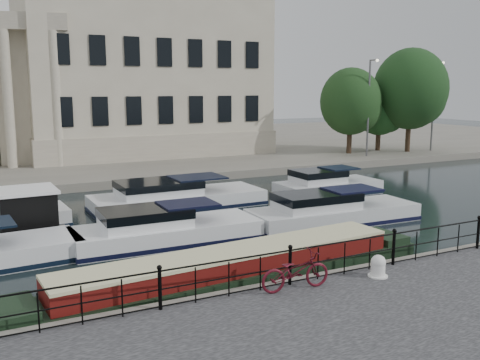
% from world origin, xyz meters
% --- Properties ---
extents(ground_plane, '(160.00, 160.00, 0.00)m').
position_xyz_m(ground_plane, '(0.00, 0.00, 0.00)').
color(ground_plane, black).
rests_on(ground_plane, ground).
extents(far_bank, '(120.00, 42.00, 0.55)m').
position_xyz_m(far_bank, '(0.00, 39.00, 0.28)').
color(far_bank, '#6B665B').
rests_on(far_bank, ground_plane).
extents(railing, '(24.14, 0.14, 1.22)m').
position_xyz_m(railing, '(0.00, -2.25, 1.20)').
color(railing, black).
rests_on(railing, near_quay).
extents(civic_building, '(53.55, 31.84, 16.85)m').
position_xyz_m(civic_building, '(-1.00, 34.71, 7.04)').
color(civic_building, '#ADA38C').
rests_on(civic_building, far_bank).
extents(lamp_posts, '(8.24, 1.55, 8.07)m').
position_xyz_m(lamp_posts, '(26.00, 20.70, 4.80)').
color(lamp_posts, '#59595B').
rests_on(lamp_posts, far_bank).
extents(bicycle, '(2.19, 0.90, 1.12)m').
position_xyz_m(bicycle, '(-0.09, -2.68, 1.11)').
color(bicycle, '#4F0E19').
rests_on(bicycle, near_quay).
extents(mooring_bollard, '(0.61, 0.61, 0.69)m').
position_xyz_m(mooring_bollard, '(2.79, -2.90, 0.87)').
color(mooring_bollard, silver).
rests_on(mooring_bollard, near_quay).
extents(narrowboat, '(14.69, 3.03, 1.54)m').
position_xyz_m(narrowboat, '(-0.91, -0.31, 0.37)').
color(narrowboat, black).
rests_on(narrowboat, ground_plane).
extents(harbour_hut, '(3.39, 2.86, 2.20)m').
position_xyz_m(harbour_hut, '(-6.22, 8.71, 0.95)').
color(harbour_hut, '#6B665B').
rests_on(harbour_hut, ground_plane).
extents(cabin_cruisers, '(28.58, 9.62, 1.99)m').
position_xyz_m(cabin_cruisers, '(-0.57, 7.99, 0.37)').
color(cabin_cruisers, white).
rests_on(cabin_cruisers, ground_plane).
extents(trees, '(11.59, 7.68, 9.31)m').
position_xyz_m(trees, '(25.79, 22.09, 5.38)').
color(trees, black).
rests_on(trees, far_bank).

